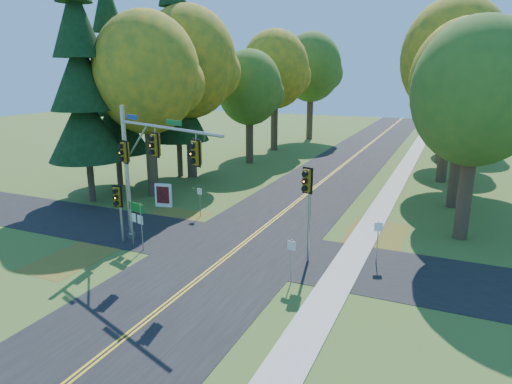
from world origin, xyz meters
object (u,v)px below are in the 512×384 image
at_px(route_sign_cluster, 136,216).
at_px(east_signal_pole, 308,191).
at_px(traffic_mast, 145,160).
at_px(info_kiosk, 163,195).

bearing_deg(route_sign_cluster, east_signal_pole, 27.87).
height_order(traffic_mast, route_sign_cluster, traffic_mast).
bearing_deg(info_kiosk, route_sign_cluster, -75.63).
relative_size(traffic_mast, east_signal_pole, 1.59).
bearing_deg(traffic_mast, info_kiosk, 140.41).
bearing_deg(east_signal_pole, route_sign_cluster, -153.26).
xyz_separation_m(east_signal_pole, info_kiosk, (-12.72, 5.52, -3.03)).
distance_m(route_sign_cluster, info_kiosk, 8.23).
xyz_separation_m(traffic_mast, route_sign_cluster, (-0.62, -0.31, -3.14)).
distance_m(traffic_mast, east_signal_pole, 8.89).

